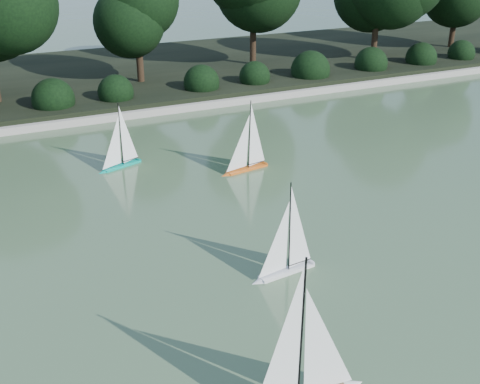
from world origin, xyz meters
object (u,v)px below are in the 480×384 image
Objects in this scene: sailboat_white_a at (282,260)px; sailboat_teal at (118,157)px; sailboat_white_b at (312,377)px; sailboat_orange at (243,160)px.

sailboat_teal is at bearing 101.56° from sailboat_white_a.
sailboat_white_b is 1.33× the size of sailboat_teal.
sailboat_orange is (2.10, 5.99, -0.05)m from sailboat_white_b.
sailboat_teal is at bearing 90.83° from sailboat_white_b.
sailboat_white_b reaches higher than sailboat_orange.
sailboat_white_a is 2.44m from sailboat_white_b.
sailboat_white_a is 0.79× the size of sailboat_white_b.
sailboat_white_a is 0.96× the size of sailboat_orange.
sailboat_orange is at bearing 70.63° from sailboat_white_b.
sailboat_orange is 2.53m from sailboat_teal.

